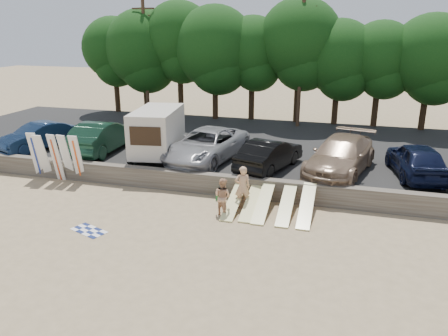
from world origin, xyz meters
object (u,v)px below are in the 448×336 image
Objects in this scene: car_2 at (206,145)px; car_3 at (269,154)px; car_5 at (416,160)px; car_0 at (38,136)px; beachgoer_a at (242,187)px; beachgoer_b at (223,196)px; cooler at (220,196)px; box_trailer at (157,131)px; car_1 at (102,136)px; car_4 at (341,156)px.

car_3 is at bearing 1.52° from car_2.
car_3 is 7.16m from car_5.
beachgoer_a is at bearing 4.43° from car_0.
beachgoer_a reaches higher than beachgoer_b.
cooler is at bearing 5.53° from car_0.
car_2 is at bearing -7.79° from car_5.
car_5 reaches higher than cooler.
beachgoer_a is at bearing -42.60° from box_trailer.
car_1 is at bearing -170.02° from car_2.
car_4 is at bearing 24.58° from cooler.
car_0 is at bearing 173.90° from box_trailer.
car_5 reaches higher than car_0.
car_5 is (10.71, 0.25, -0.01)m from car_2.
box_trailer is at bearing -164.17° from car_2.
car_5 is (3.58, 0.41, -0.03)m from car_4.
car_5 is at bearing 178.56° from car_1.
car_2 is 16.34× the size of cooler.
box_trailer is at bearing 173.04° from car_1.
beachgoer_b is 1.79m from cooler.
beachgoer_b is (-8.28, -5.45, -0.73)m from car_5.
cooler is (-0.57, 1.56, -0.66)m from beachgoer_b.
box_trailer is 0.91× the size of car_5.
car_1 is 0.90× the size of car_4.
car_5 is at bearing 14.89° from cooler.
beachgoer_b is 4.33× the size of cooler.
box_trailer is 0.83× the size of car_1.
car_2 is 3.64m from car_3.
car_0 is at bearing -164.87° from car_4.
box_trailer is 6.41m from car_3.
car_5 is at bearing 20.39° from car_4.
car_4 reaches higher than car_0.
box_trailer is 9.91m from car_4.
car_4 is 6.93m from beachgoer_b.
car_1 reaches higher than car_0.
box_trailer reaches higher than beachgoer_a.
car_0 is (-7.66, -0.31, -0.76)m from box_trailer.
car_1 is 10.07m from car_3.
car_2 is at bearing -167.49° from car_4.
cooler is (-8.85, -3.89, -1.40)m from car_5.
beachgoer_a is (-7.65, -4.47, -0.59)m from car_5.
car_0 reaches higher than beachgoer_b.
box_trailer is 6.09m from cooler.
car_5 is (17.17, 0.20, -0.05)m from car_1.
car_4 is at bearing -156.79° from car_3.
box_trailer reaches higher than cooler.
car_2 is at bearing 7.71° from car_3.
box_trailer is at bearing -58.88° from beachgoer_a.
car_4 is 1.22× the size of car_5.
car_1 is 1.14× the size of car_3.
car_3 is (10.05, -0.62, -0.11)m from car_1.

